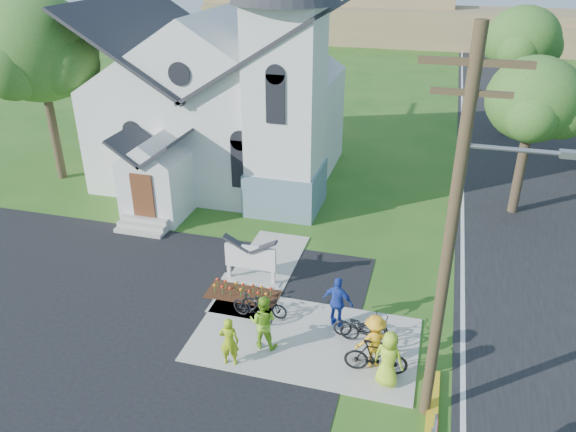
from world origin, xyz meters
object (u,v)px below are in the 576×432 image
(utility_pole, at_px, (453,234))
(cyclist_4, at_px, (388,359))
(cyclist_0, at_px, (229,341))
(church_sign, at_px, (250,258))
(bike_4, at_px, (369,331))
(bike_0, at_px, (264,304))
(cyclist_3, at_px, (374,341))
(cyclist_2, at_px, (338,302))
(bike_2, at_px, (361,326))
(bike_1, at_px, (252,308))
(cyclist_1, at_px, (263,322))
(bike_3, at_px, (376,357))

(utility_pole, bearing_deg, cyclist_4, 147.85)
(cyclist_4, bearing_deg, cyclist_0, 21.10)
(church_sign, distance_m, bike_4, 5.25)
(church_sign, xyz_separation_m, bike_0, (1.09, -1.83, -0.55))
(cyclist_0, height_order, cyclist_4, cyclist_4)
(bike_0, bearing_deg, cyclist_3, -103.66)
(cyclist_2, height_order, bike_2, cyclist_2)
(bike_0, xyz_separation_m, cyclist_2, (2.43, 0.11, 0.45))
(church_sign, height_order, bike_4, church_sign)
(church_sign, relative_size, utility_pole, 0.22)
(church_sign, bearing_deg, cyclist_0, -79.17)
(church_sign, xyz_separation_m, cyclist_0, (0.83, -4.36, -0.18))
(utility_pole, xyz_separation_m, bike_1, (-5.75, 2.50, -4.87))
(cyclist_3, bearing_deg, cyclist_1, -19.47)
(bike_0, bearing_deg, utility_pole, -110.39)
(bike_1, bearing_deg, utility_pole, -96.16)
(cyclist_1, xyz_separation_m, bike_3, (3.47, -0.26, -0.34))
(cyclist_1, distance_m, bike_1, 1.41)
(cyclist_0, bearing_deg, bike_4, -162.51)
(cyclist_1, relative_size, bike_4, 0.97)
(utility_pole, height_order, bike_2, utility_pole)
(bike_0, xyz_separation_m, cyclist_4, (4.30, -2.14, 0.44))
(bike_2, distance_m, bike_3, 1.59)
(bike_2, xyz_separation_m, bike_4, (0.28, -0.23, 0.03))
(church_sign, height_order, utility_pole, utility_pole)
(cyclist_1, xyz_separation_m, bike_1, (-0.74, 1.13, -0.41))
(bike_1, xyz_separation_m, bike_2, (3.56, 0.05, -0.03))
(church_sign, bearing_deg, cyclist_2, -25.93)
(bike_3, bearing_deg, bike_0, 61.58)
(bike_0, height_order, cyclist_2, cyclist_2)
(cyclist_4, relative_size, bike_4, 0.95)
(cyclist_4, xyz_separation_m, bike_4, (-0.74, 1.58, -0.39))
(cyclist_3, bearing_deg, bike_2, -84.57)
(cyclist_1, distance_m, bike_3, 3.50)
(bike_0, height_order, bike_3, bike_3)
(utility_pole, xyz_separation_m, cyclist_4, (-1.17, 0.74, -4.48))
(bike_1, distance_m, bike_3, 4.44)
(cyclist_0, relative_size, cyclist_4, 0.92)
(cyclist_0, distance_m, cyclist_1, 1.26)
(bike_0, height_order, bike_2, bike_2)
(cyclist_0, relative_size, cyclist_2, 0.90)
(bike_0, height_order, cyclist_1, cyclist_1)
(utility_pole, xyz_separation_m, bike_4, (-1.91, 2.32, -4.87))
(bike_0, distance_m, cyclist_4, 4.82)
(bike_0, xyz_separation_m, bike_4, (3.56, -0.56, 0.05))
(cyclist_0, xyz_separation_m, bike_3, (4.19, 0.77, -0.25))
(church_sign, relative_size, bike_2, 1.28)
(church_sign, xyz_separation_m, cyclist_2, (3.53, -1.71, -0.09))
(bike_2, bearing_deg, church_sign, 57.60)
(bike_1, relative_size, cyclist_3, 0.93)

